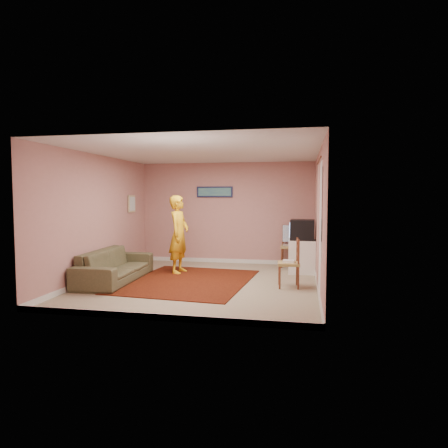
% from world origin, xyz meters
% --- Properties ---
extents(ground, '(5.00, 5.00, 0.00)m').
position_xyz_m(ground, '(0.00, 0.00, 0.00)').
color(ground, tan).
rests_on(ground, ground).
extents(wall_back, '(4.50, 0.02, 2.60)m').
position_xyz_m(wall_back, '(0.00, 2.50, 1.30)').
color(wall_back, tan).
rests_on(wall_back, ground).
extents(wall_front, '(4.50, 0.02, 2.60)m').
position_xyz_m(wall_front, '(0.00, -2.50, 1.30)').
color(wall_front, tan).
rests_on(wall_front, ground).
extents(wall_left, '(0.02, 5.00, 2.60)m').
position_xyz_m(wall_left, '(-2.25, 0.00, 1.30)').
color(wall_left, tan).
rests_on(wall_left, ground).
extents(wall_right, '(0.02, 5.00, 2.60)m').
position_xyz_m(wall_right, '(2.25, 0.00, 1.30)').
color(wall_right, tan).
rests_on(wall_right, ground).
extents(ceiling, '(4.50, 5.00, 0.02)m').
position_xyz_m(ceiling, '(0.00, 0.00, 2.60)').
color(ceiling, silver).
rests_on(ceiling, wall_back).
extents(baseboard_back, '(4.50, 0.02, 0.10)m').
position_xyz_m(baseboard_back, '(0.00, 2.49, 0.05)').
color(baseboard_back, silver).
rests_on(baseboard_back, ground).
extents(baseboard_front, '(4.50, 0.02, 0.10)m').
position_xyz_m(baseboard_front, '(0.00, -2.49, 0.05)').
color(baseboard_front, silver).
rests_on(baseboard_front, ground).
extents(baseboard_left, '(0.02, 5.00, 0.10)m').
position_xyz_m(baseboard_left, '(-2.24, 0.00, 0.05)').
color(baseboard_left, silver).
rests_on(baseboard_left, ground).
extents(baseboard_right, '(0.02, 5.00, 0.10)m').
position_xyz_m(baseboard_right, '(2.24, 0.00, 0.05)').
color(baseboard_right, silver).
rests_on(baseboard_right, ground).
extents(window, '(0.01, 1.10, 1.50)m').
position_xyz_m(window, '(2.24, -0.90, 1.45)').
color(window, black).
rests_on(window, wall_right).
extents(curtain_sheer, '(0.01, 0.75, 2.10)m').
position_xyz_m(curtain_sheer, '(2.23, -1.05, 1.25)').
color(curtain_sheer, white).
rests_on(curtain_sheer, wall_right).
extents(curtain_floral, '(0.01, 0.35, 2.10)m').
position_xyz_m(curtain_floral, '(2.21, -0.35, 1.25)').
color(curtain_floral, beige).
rests_on(curtain_floral, wall_right).
extents(curtain_rod, '(0.02, 1.40, 0.02)m').
position_xyz_m(curtain_rod, '(2.20, -0.90, 2.32)').
color(curtain_rod, brown).
rests_on(curtain_rod, wall_right).
extents(picture_back, '(0.95, 0.04, 0.28)m').
position_xyz_m(picture_back, '(-0.30, 2.47, 1.85)').
color(picture_back, '#161B3D').
rests_on(picture_back, wall_back).
extents(picture_left, '(0.04, 0.38, 0.42)m').
position_xyz_m(picture_left, '(-2.22, 1.60, 1.55)').
color(picture_left, tan).
rests_on(picture_left, wall_left).
extents(area_rug, '(2.61, 3.16, 0.02)m').
position_xyz_m(area_rug, '(-0.32, 0.07, 0.01)').
color(area_rug, black).
rests_on(area_rug, ground).
extents(tv_cabinet, '(0.59, 0.54, 0.75)m').
position_xyz_m(tv_cabinet, '(1.95, 1.44, 0.38)').
color(tv_cabinet, white).
rests_on(tv_cabinet, ground).
extents(crt_tv, '(0.56, 0.50, 0.46)m').
position_xyz_m(crt_tv, '(1.94, 1.45, 0.98)').
color(crt_tv, black).
rests_on(crt_tv, tv_cabinet).
extents(chair_a, '(0.47, 0.45, 0.55)m').
position_xyz_m(chair_a, '(1.67, 2.20, 0.62)').
color(chair_a, tan).
rests_on(chair_a, ground).
extents(dvd_player, '(0.37, 0.31, 0.05)m').
position_xyz_m(dvd_player, '(1.67, 2.20, 0.55)').
color(dvd_player, '#BAB9BE').
rests_on(dvd_player, chair_a).
extents(blue_throw, '(0.39, 0.05, 0.40)m').
position_xyz_m(blue_throw, '(1.67, 2.20, 0.82)').
color(blue_throw, '#82A7D5').
rests_on(blue_throw, chair_a).
extents(chair_b, '(0.44, 0.46, 0.51)m').
position_xyz_m(chair_b, '(1.70, -0.06, 0.57)').
color(chair_b, tan).
rests_on(chair_b, ground).
extents(game_console, '(0.23, 0.17, 0.04)m').
position_xyz_m(game_console, '(1.70, -0.06, 0.50)').
color(game_console, white).
rests_on(game_console, chair_b).
extents(sofa, '(0.94, 2.24, 0.65)m').
position_xyz_m(sofa, '(-1.80, -0.19, 0.32)').
color(sofa, brown).
rests_on(sofa, ground).
extents(person, '(0.47, 0.67, 1.75)m').
position_xyz_m(person, '(-0.78, 0.92, 0.88)').
color(person, '#ECB016').
rests_on(person, ground).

